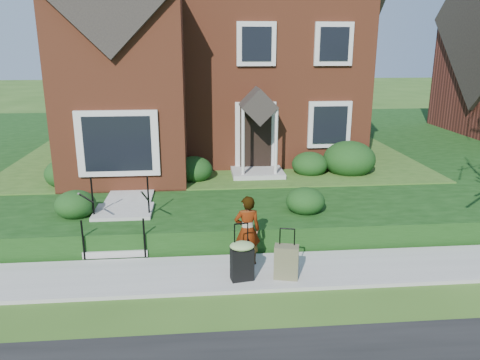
{
  "coord_description": "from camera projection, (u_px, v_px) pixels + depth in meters",
  "views": [
    {
      "loc": [
        -0.63,
        -8.7,
        4.54
      ],
      "look_at": [
        0.34,
        2.0,
        1.45
      ],
      "focal_mm": 35.0,
      "sensor_mm": 36.0,
      "label": 1
    }
  ],
  "objects": [
    {
      "name": "front_steps",
      "position": [
        121.0,
        225.0,
        11.06
      ],
      "size": [
        1.4,
        2.02,
        1.5
      ],
      "color": "#9E9B93",
      "rests_on": "ground"
    },
    {
      "name": "sidewalk",
      "position": [
        232.0,
        273.0,
        9.63
      ],
      "size": [
        60.0,
        1.6,
        0.08
      ],
      "primitive_type": "cube",
      "color": "#9E9B93",
      "rests_on": "ground"
    },
    {
      "name": "terrace",
      "position": [
        305.0,
        147.0,
        20.34
      ],
      "size": [
        44.0,
        20.0,
        0.6
      ],
      "primitive_type": "cube",
      "color": "black",
      "rests_on": "ground"
    },
    {
      "name": "woman",
      "position": [
        247.0,
        230.0,
        9.77
      ],
      "size": [
        0.56,
        0.39,
        1.5
      ],
      "primitive_type": "imported",
      "rotation": [
        0.0,
        0.0,
        3.19
      ],
      "color": "#999999",
      "rests_on": "sidewalk"
    },
    {
      "name": "suitcase_black",
      "position": [
        242.0,
        258.0,
        9.15
      ],
      "size": [
        0.54,
        0.47,
        1.17
      ],
      "rotation": [
        0.0,
        0.0,
        0.17
      ],
      "color": "black",
      "rests_on": "sidewalk"
    },
    {
      "name": "ground",
      "position": [
        232.0,
        275.0,
        9.64
      ],
      "size": [
        120.0,
        120.0,
        0.0
      ],
      "primitive_type": "plane",
      "color": "#2D5119",
      "rests_on": "ground"
    },
    {
      "name": "suitcase_olive",
      "position": [
        286.0,
        262.0,
        9.25
      ],
      "size": [
        0.53,
        0.37,
        1.03
      ],
      "rotation": [
        0.0,
        0.0,
        -0.24
      ],
      "color": "brown",
      "rests_on": "sidewalk"
    },
    {
      "name": "main_house",
      "position": [
        207.0,
        26.0,
        17.37
      ],
      "size": [
        10.4,
        10.2,
        9.4
      ],
      "color": "brown",
      "rests_on": "terrace"
    },
    {
      "name": "foundation_shrubs",
      "position": [
        253.0,
        166.0,
        14.02
      ],
      "size": [
        10.13,
        4.76,
        1.16
      ],
      "color": "#103612",
      "rests_on": "terrace"
    },
    {
      "name": "walkway",
      "position": [
        137.0,
        181.0,
        14.03
      ],
      "size": [
        1.2,
        6.0,
        0.06
      ],
      "primitive_type": "cube",
      "color": "#9E9B93",
      "rests_on": "terrace"
    }
  ]
}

